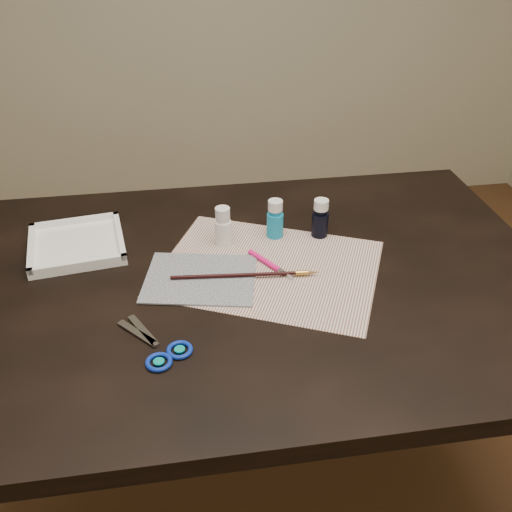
{
  "coord_description": "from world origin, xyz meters",
  "views": [
    {
      "loc": [
        -0.15,
        -0.99,
        1.46
      ],
      "look_at": [
        0.0,
        0.0,
        0.8
      ],
      "focal_mm": 40.0,
      "sensor_mm": 36.0,
      "label": 1
    }
  ],
  "objects": [
    {
      "name": "craft_knife",
      "position": [
        0.04,
        0.02,
        0.76
      ],
      "size": [
        0.09,
        0.13,
        0.01
      ],
      "primitive_type": null,
      "rotation": [
        0.0,
        0.0,
        -1.02
      ],
      "color": "#F71679",
      "rests_on": "paper"
    },
    {
      "name": "paint_bottle_white",
      "position": [
        -0.05,
        0.14,
        0.8
      ],
      "size": [
        0.05,
        0.05,
        0.09
      ],
      "primitive_type": "cylinder",
      "rotation": [
        0.0,
        0.0,
        -0.36
      ],
      "color": "white",
      "rests_on": "table"
    },
    {
      "name": "paintbrush",
      "position": [
        -0.02,
        -0.01,
        0.76
      ],
      "size": [
        0.32,
        0.04,
        0.01
      ],
      "primitive_type": null,
      "rotation": [
        0.0,
        0.0,
        -0.09
      ],
      "color": "black",
      "rests_on": "canvas"
    },
    {
      "name": "paper",
      "position": [
        0.03,
        0.02,
        0.75
      ],
      "size": [
        0.57,
        0.51,
        0.0
      ],
      "primitive_type": "cube",
      "rotation": [
        0.0,
        0.0,
        -0.43
      ],
      "color": "silver",
      "rests_on": "table"
    },
    {
      "name": "paint_bottle_cyan",
      "position": [
        0.07,
        0.15,
        0.8
      ],
      "size": [
        0.05,
        0.05,
        0.1
      ],
      "primitive_type": "cylinder",
      "rotation": [
        0.0,
        0.0,
        0.18
      ],
      "color": "#138CBE",
      "rests_on": "table"
    },
    {
      "name": "palette_tray",
      "position": [
        -0.39,
        0.17,
        0.76
      ],
      "size": [
        0.24,
        0.24,
        0.03
      ],
      "primitive_type": "cube",
      "rotation": [
        0.0,
        0.0,
        0.14
      ],
      "color": "white",
      "rests_on": "table"
    },
    {
      "name": "canvas",
      "position": [
        -0.12,
        0.0,
        0.75
      ],
      "size": [
        0.26,
        0.23,
        0.0
      ],
      "primitive_type": "cube",
      "rotation": [
        0.0,
        0.0,
        -0.2
      ],
      "color": "black",
      "rests_on": "paper"
    },
    {
      "name": "table",
      "position": [
        0.0,
        0.0,
        0.38
      ],
      "size": [
        1.3,
        0.9,
        0.75
      ],
      "primitive_type": "cube",
      "color": "black",
      "rests_on": "ground"
    },
    {
      "name": "scissors",
      "position": [
        -0.23,
        -0.18,
        0.75
      ],
      "size": [
        0.19,
        0.2,
        0.01
      ],
      "primitive_type": null,
      "rotation": [
        0.0,
        0.0,
        2.3
      ],
      "color": "silver",
      "rests_on": "table"
    },
    {
      "name": "ground",
      "position": [
        0.0,
        0.0,
        -0.01
      ],
      "size": [
        3.5,
        3.5,
        0.02
      ],
      "primitive_type": "cube",
      "color": "#422614",
      "rests_on": "ground"
    },
    {
      "name": "paint_bottle_navy",
      "position": [
        0.18,
        0.14,
        0.8
      ],
      "size": [
        0.05,
        0.05,
        0.1
      ],
      "primitive_type": "cylinder",
      "rotation": [
        0.0,
        0.0,
        -0.32
      ],
      "color": "black",
      "rests_on": "table"
    }
  ]
}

